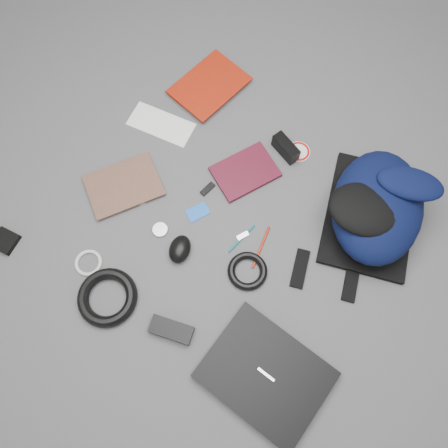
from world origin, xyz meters
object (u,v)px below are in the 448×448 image
Objects in this scene: dvd_case at (245,172)px; comic_book at (116,164)px; pouch at (5,241)px; mouse at (180,249)px; textbook_red at (191,71)px; compact_camera at (286,148)px; laptop at (266,375)px; backpack at (377,207)px; power_brick at (171,330)px.

comic_book is at bearing -122.93° from dvd_case.
mouse is at bearing 35.45° from pouch.
textbook_red is at bearing 87.48° from pouch.
textbook_red is 0.49m from compact_camera.
dvd_case is at bearing 131.29° from laptop.
backpack is at bearing 91.20° from laptop.
compact_camera is at bearing 153.15° from backpack.
textbook_red reaches higher than pouch.
laptop reaches higher than dvd_case.
textbook_red is 1.09× the size of comic_book.
laptop is 0.76m from compact_camera.
laptop reaches higher than comic_book.
pouch is at bearing -160.44° from backpack.
laptop reaches higher than textbook_red.
laptop is 0.95m from pouch.
backpack is 4.13× the size of compact_camera.
compact_camera is at bearing 71.67° from comic_book.
textbook_red is at bearing 151.58° from backpack.
textbook_red is 3.59× the size of pouch.
comic_book is at bearing -121.69° from compact_camera.
compact_camera is at bearing 58.34° from pouch.
textbook_red is (-0.85, 0.08, -0.08)m from backpack.
mouse reaches higher than comic_book.
power_brick is (-0.30, -0.08, -0.00)m from laptop.
laptop is 1.42× the size of comic_book.
dvd_case is 0.36m from mouse.
textbook_red is at bearing 139.97° from laptop.
power_brick is (0.16, -0.57, 0.01)m from dvd_case.
pouch is (-0.47, -0.34, -0.02)m from mouse.
backpack is 1.22m from pouch.
compact_camera reaches higher than comic_book.
backpack is 5.97× the size of pouch.
comic_book is (-0.83, 0.23, -0.01)m from laptop.
power_brick is at bearing -68.05° from compact_camera.
textbook_red is at bearing 175.90° from dvd_case.
mouse is (-0.42, -0.49, -0.07)m from backpack.
textbook_red is at bearing 105.82° from power_brick.
compact_camera is 1.12× the size of mouse.
laptop is at bearing -43.92° from compact_camera.
compact_camera is 1.45× the size of pouch.
pouch is (-0.46, -0.70, 0.00)m from dvd_case.
compact_camera is 0.81× the size of power_brick.
compact_camera is at bearing -1.11° from textbook_red.
textbook_red reaches higher than dvd_case.
compact_camera is (0.44, 0.42, 0.02)m from comic_book.
compact_camera reaches higher than mouse.
textbook_red is at bearing -171.78° from compact_camera.
compact_camera reaches higher than pouch.
textbook_red is 2.79× the size of mouse.
dvd_case is 1.97× the size of compact_camera.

